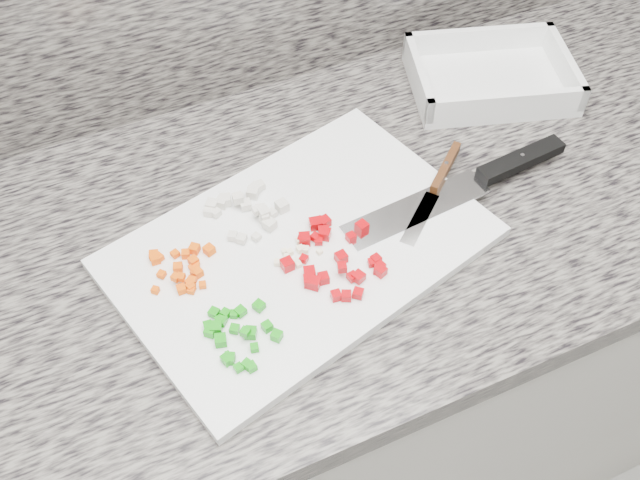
% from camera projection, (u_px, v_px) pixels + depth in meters
% --- Properties ---
extents(cabinet, '(3.92, 0.62, 0.86)m').
position_uv_depth(cabinet, '(292.00, 389.00, 1.33)').
color(cabinet, silver).
rests_on(cabinet, ground).
extents(countertop, '(3.96, 0.64, 0.04)m').
position_uv_depth(countertop, '(282.00, 236.00, 0.98)').
color(countertop, '#66625A').
rests_on(countertop, cabinet).
extents(cutting_board, '(0.53, 0.42, 0.02)m').
position_uv_depth(cutting_board, '(300.00, 248.00, 0.93)').
color(cutting_board, white).
rests_on(cutting_board, countertop).
extents(carrot_pile, '(0.09, 0.08, 0.02)m').
position_uv_depth(carrot_pile, '(183.00, 267.00, 0.90)').
color(carrot_pile, '#EB5205').
rests_on(carrot_pile, cutting_board).
extents(onion_pile, '(0.11, 0.10, 0.02)m').
position_uv_depth(onion_pile, '(247.00, 207.00, 0.96)').
color(onion_pile, silver).
rests_on(onion_pile, cutting_board).
extents(green_pepper_pile, '(0.09, 0.10, 0.02)m').
position_uv_depth(green_pepper_pile, '(236.00, 334.00, 0.83)').
color(green_pepper_pile, '#10900D').
rests_on(green_pepper_pile, cutting_board).
extents(red_pepper_pile, '(0.13, 0.14, 0.02)m').
position_uv_depth(red_pepper_pile, '(332.00, 256.00, 0.91)').
color(red_pepper_pile, '#A90208').
rests_on(red_pepper_pile, cutting_board).
extents(garlic_pile, '(0.07, 0.05, 0.01)m').
position_uv_depth(garlic_pile, '(296.00, 252.00, 0.92)').
color(garlic_pile, '#F9ECC0').
rests_on(garlic_pile, cutting_board).
extents(chef_knife, '(0.36, 0.07, 0.02)m').
position_uv_depth(chef_knife, '(486.00, 176.00, 1.00)').
color(chef_knife, white).
rests_on(chef_knife, cutting_board).
extents(paring_knife, '(0.16, 0.14, 0.02)m').
position_uv_depth(paring_knife, '(439.00, 180.00, 0.99)').
color(paring_knife, white).
rests_on(paring_knife, cutting_board).
extents(tray, '(0.29, 0.25, 0.05)m').
position_uv_depth(tray, '(490.00, 78.00, 1.14)').
color(tray, white).
rests_on(tray, countertop).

